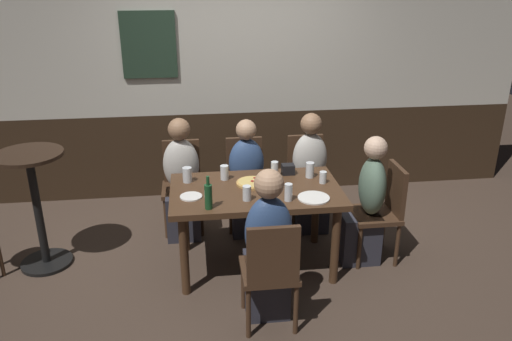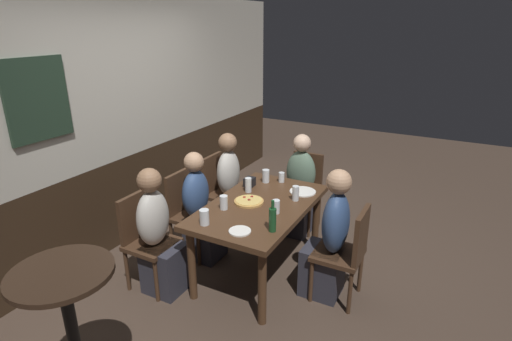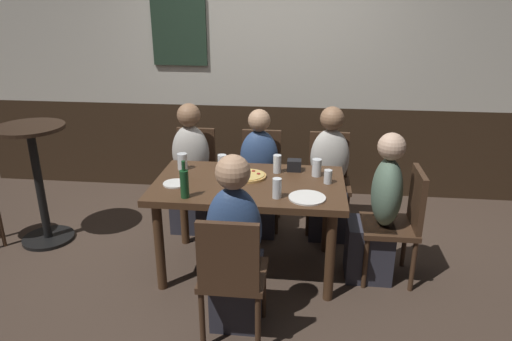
{
  "view_description": "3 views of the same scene",
  "coord_description": "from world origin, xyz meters",
  "px_view_note": "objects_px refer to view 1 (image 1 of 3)",
  "views": [
    {
      "loc": [
        -0.49,
        -3.86,
        2.48
      ],
      "look_at": [
        -0.0,
        -0.04,
        0.92
      ],
      "focal_mm": 35.86,
      "sensor_mm": 36.0,
      "label": 1
    },
    {
      "loc": [
        -2.98,
        -1.54,
        2.31
      ],
      "look_at": [
        0.0,
        0.04,
        1.06
      ],
      "focal_mm": 28.29,
      "sensor_mm": 36.0,
      "label": 2
    },
    {
      "loc": [
        0.41,
        -3.2,
        2.05
      ],
      "look_at": [
        0.06,
        -0.04,
        0.85
      ],
      "focal_mm": 32.68,
      "sensor_mm": 36.0,
      "label": 3
    }
  ],
  "objects_px": {
    "person_mid_far": "(247,185)",
    "plate_white_small": "(191,197)",
    "chair_mid_near": "(271,269)",
    "chair_right_far": "(306,174)",
    "person_head_east": "(365,209)",
    "person_right_far": "(310,180)",
    "chair_head_east": "(383,207)",
    "side_bar_table": "(36,201)",
    "pint_glass_amber": "(275,170)",
    "chair_left_far": "(182,180)",
    "pizza": "(252,183)",
    "person_mid_near": "(267,255)",
    "condiment_caddy": "(288,169)",
    "beer_glass_half": "(187,176)",
    "person_left_far": "(182,187)",
    "beer_bottle_green": "(208,196)",
    "tumbler_short": "(310,171)",
    "pint_glass_stout": "(247,194)",
    "highball_clear": "(288,193)",
    "tumbler_water": "(224,173)",
    "dining_table": "(256,199)",
    "plate_white_large": "(314,198)",
    "chair_mid_far": "(245,177)",
    "beer_glass_tall": "(323,178)"
  },
  "relations": [
    {
      "from": "pint_glass_stout",
      "to": "person_right_far",
      "type": "bearing_deg",
      "value": 50.82
    },
    {
      "from": "person_right_far",
      "to": "tumbler_water",
      "type": "relative_size",
      "value": 9.16
    },
    {
      "from": "plate_white_small",
      "to": "side_bar_table",
      "type": "relative_size",
      "value": 0.17
    },
    {
      "from": "person_mid_far",
      "to": "plate_white_small",
      "type": "bearing_deg",
      "value": -124.66
    },
    {
      "from": "person_mid_near",
      "to": "condiment_caddy",
      "type": "xyz_separation_m",
      "value": [
        0.33,
        0.96,
        0.27
      ]
    },
    {
      "from": "chair_left_far",
      "to": "person_mid_far",
      "type": "distance_m",
      "value": 0.65
    },
    {
      "from": "pizza",
      "to": "side_bar_table",
      "type": "relative_size",
      "value": 0.26
    },
    {
      "from": "tumbler_short",
      "to": "plate_white_small",
      "type": "relative_size",
      "value": 0.76
    },
    {
      "from": "person_right_far",
      "to": "beer_glass_half",
      "type": "distance_m",
      "value": 1.31
    },
    {
      "from": "person_mid_far",
      "to": "pizza",
      "type": "bearing_deg",
      "value": -91.58
    },
    {
      "from": "chair_head_east",
      "to": "chair_mid_near",
      "type": "height_order",
      "value": "same"
    },
    {
      "from": "beer_glass_half",
      "to": "tumbler_water",
      "type": "height_order",
      "value": "beer_glass_half"
    },
    {
      "from": "chair_right_far",
      "to": "tumbler_short",
      "type": "bearing_deg",
      "value": -100.8
    },
    {
      "from": "tumbler_short",
      "to": "pint_glass_stout",
      "type": "distance_m",
      "value": 0.72
    },
    {
      "from": "dining_table",
      "to": "chair_mid_far",
      "type": "relative_size",
      "value": 1.62
    },
    {
      "from": "chair_right_far",
      "to": "person_mid_near",
      "type": "bearing_deg",
      "value": -112.44
    },
    {
      "from": "chair_head_east",
      "to": "highball_clear",
      "type": "height_order",
      "value": "highball_clear"
    },
    {
      "from": "person_right_far",
      "to": "pint_glass_stout",
      "type": "xyz_separation_m",
      "value": [
        -0.72,
        -0.89,
        0.3
      ]
    },
    {
      "from": "dining_table",
      "to": "beer_bottle_green",
      "type": "xyz_separation_m",
      "value": [
        -0.4,
        -0.32,
        0.2
      ]
    },
    {
      "from": "dining_table",
      "to": "plate_white_small",
      "type": "bearing_deg",
      "value": -169.27
    },
    {
      "from": "chair_left_far",
      "to": "person_head_east",
      "type": "xyz_separation_m",
      "value": [
        1.59,
        -0.84,
        -0.01
      ]
    },
    {
      "from": "chair_mid_near",
      "to": "person_mid_far",
      "type": "height_order",
      "value": "person_mid_far"
    },
    {
      "from": "person_mid_far",
      "to": "person_right_far",
      "type": "height_order",
      "value": "person_right_far"
    },
    {
      "from": "beer_glass_half",
      "to": "beer_bottle_green",
      "type": "bearing_deg",
      "value": -73.52
    },
    {
      "from": "pizza",
      "to": "tumbler_water",
      "type": "distance_m",
      "value": 0.27
    },
    {
      "from": "tumbler_water",
      "to": "pint_glass_amber",
      "type": "bearing_deg",
      "value": -0.79
    },
    {
      "from": "person_left_far",
      "to": "chair_right_far",
      "type": "bearing_deg",
      "value": 7.35
    },
    {
      "from": "chair_mid_near",
      "to": "plate_white_small",
      "type": "height_order",
      "value": "chair_mid_near"
    },
    {
      "from": "person_right_far",
      "to": "beer_glass_half",
      "type": "xyz_separation_m",
      "value": [
        -1.19,
        -0.46,
        0.3
      ]
    },
    {
      "from": "chair_right_far",
      "to": "pint_glass_amber",
      "type": "xyz_separation_m",
      "value": [
        -0.43,
        -0.61,
        0.31
      ]
    },
    {
      "from": "tumbler_water",
      "to": "plate_white_small",
      "type": "xyz_separation_m",
      "value": [
        -0.29,
        -0.33,
        -0.05
      ]
    },
    {
      "from": "beer_bottle_green",
      "to": "pint_glass_amber",
      "type": "bearing_deg",
      "value": 42.64
    },
    {
      "from": "pint_glass_amber",
      "to": "plate_white_large",
      "type": "xyz_separation_m",
      "value": [
        0.24,
        -0.48,
        -0.06
      ]
    },
    {
      "from": "chair_left_far",
      "to": "pint_glass_stout",
      "type": "xyz_separation_m",
      "value": [
        0.53,
        -1.05,
        0.3
      ]
    },
    {
      "from": "beer_glass_tall",
      "to": "plate_white_small",
      "type": "height_order",
      "value": "beer_glass_tall"
    },
    {
      "from": "chair_head_east",
      "to": "person_head_east",
      "type": "xyz_separation_m",
      "value": [
        -0.16,
        0.0,
        -0.01
      ]
    },
    {
      "from": "dining_table",
      "to": "plate_white_large",
      "type": "height_order",
      "value": "plate_white_large"
    },
    {
      "from": "chair_right_far",
      "to": "dining_table",
      "type": "bearing_deg",
      "value": -126.76
    },
    {
      "from": "person_mid_far",
      "to": "person_right_far",
      "type": "bearing_deg",
      "value": 0.15
    },
    {
      "from": "person_head_east",
      "to": "person_right_far",
      "type": "relative_size",
      "value": 0.99
    },
    {
      "from": "person_head_east",
      "to": "pint_glass_amber",
      "type": "distance_m",
      "value": 0.86
    },
    {
      "from": "person_mid_far",
      "to": "pint_glass_stout",
      "type": "xyz_separation_m",
      "value": [
        -0.1,
        -0.89,
        0.32
      ]
    },
    {
      "from": "person_left_far",
      "to": "pint_glass_stout",
      "type": "bearing_deg",
      "value": -59.21
    },
    {
      "from": "beer_glass_tall",
      "to": "beer_glass_half",
      "type": "bearing_deg",
      "value": 171.54
    },
    {
      "from": "chair_head_east",
      "to": "side_bar_table",
      "type": "height_order",
      "value": "side_bar_table"
    },
    {
      "from": "dining_table",
      "to": "chair_head_east",
      "type": "bearing_deg",
      "value": 0.0
    },
    {
      "from": "chair_left_far",
      "to": "beer_glass_half",
      "type": "bearing_deg",
      "value": -84.29
    },
    {
      "from": "chair_mid_near",
      "to": "chair_right_far",
      "type": "bearing_deg",
      "value": 69.52
    },
    {
      "from": "person_right_far",
      "to": "plate_white_small",
      "type": "xyz_separation_m",
      "value": [
        -1.16,
        -0.78,
        0.25
      ]
    },
    {
      "from": "plate_white_small",
      "to": "condiment_caddy",
      "type": "xyz_separation_m",
      "value": [
        0.86,
        0.39,
        0.04
      ]
    }
  ]
}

